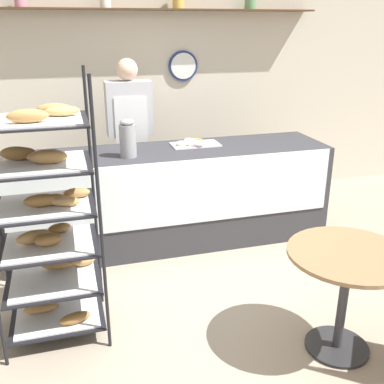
{
  "coord_description": "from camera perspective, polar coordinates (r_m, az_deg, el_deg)",
  "views": [
    {
      "loc": [
        -0.91,
        -2.74,
        2.01
      ],
      "look_at": [
        0.0,
        0.41,
        0.78
      ],
      "focal_mm": 42.0,
      "sensor_mm": 36.0,
      "label": 1
    }
  ],
  "objects": [
    {
      "name": "cafe_table",
      "position": [
        2.99,
        18.99,
        -10.16
      ],
      "size": [
        0.75,
        0.75,
        0.71
      ],
      "color": "#262628",
      "rests_on": "ground_plane"
    },
    {
      "name": "donut_tray_counter",
      "position": [
        4.31,
        0.21,
        6.22
      ],
      "size": [
        0.46,
        0.26,
        0.05
      ],
      "color": "silver",
      "rests_on": "display_counter"
    },
    {
      "name": "pastry_rack",
      "position": [
        3.02,
        -17.86,
        -3.39
      ],
      "size": [
        0.67,
        0.56,
        1.77
      ],
      "color": "black",
      "rests_on": "ground_plane"
    },
    {
      "name": "coffee_carafe",
      "position": [
        3.94,
        -8.16,
        6.74
      ],
      "size": [
        0.14,
        0.14,
        0.33
      ],
      "color": "gray",
      "rests_on": "display_counter"
    },
    {
      "name": "ground_plane",
      "position": [
        3.51,
        1.92,
        -14.38
      ],
      "size": [
        14.0,
        14.0,
        0.0
      ],
      "primitive_type": "plane",
      "color": "gray"
    },
    {
      "name": "back_wall",
      "position": [
        5.23,
        -6.1,
        13.34
      ],
      "size": [
        10.0,
        0.3,
        2.7
      ],
      "color": "beige",
      "rests_on": "ground_plane"
    },
    {
      "name": "person_worker",
      "position": [
        4.73,
        -7.85,
        7.13
      ],
      "size": [
        0.46,
        0.23,
        1.7
      ],
      "color": "#282833",
      "rests_on": "ground_plane"
    },
    {
      "name": "display_counter",
      "position": [
        4.3,
        -2.8,
        -0.59
      ],
      "size": [
        3.02,
        0.74,
        0.92
      ],
      "color": "#333338",
      "rests_on": "ground_plane"
    }
  ]
}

